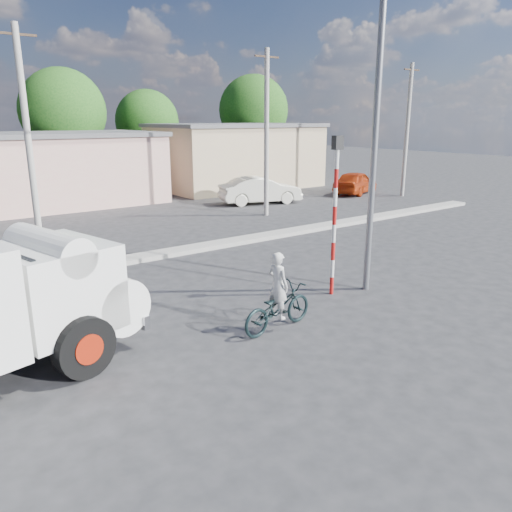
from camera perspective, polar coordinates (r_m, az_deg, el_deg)
ground_plane at (r=11.27m, az=2.36°, el=-9.71°), size 120.00×120.00×0.00m
median at (r=17.79m, az=-14.05°, el=-0.36°), size 40.00×0.80×0.16m
bicycle at (r=11.66m, az=2.49°, el=-5.92°), size 2.12×0.93×1.08m
cyclist at (r=11.57m, az=2.51°, el=-4.78°), size 0.44×0.61×1.58m
car_cream at (r=29.09m, az=0.50°, el=7.53°), size 4.98×2.92×1.55m
car_red at (r=33.67m, az=11.30°, el=8.26°), size 4.69×3.23×1.48m
traffic_pole at (r=13.65m, az=9.02°, el=6.02°), size 0.28×0.18×4.36m
streetlight at (r=13.96m, az=13.17°, el=15.78°), size 2.34×0.22×9.00m
building_row at (r=30.95m, az=-22.72°, el=9.37°), size 37.80×7.30×4.44m
tree_row at (r=37.76m, az=-21.71°, el=14.73°), size 43.62×7.43×8.42m
utility_poles at (r=22.15m, az=-10.96°, el=13.33°), size 35.40×0.24×8.00m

